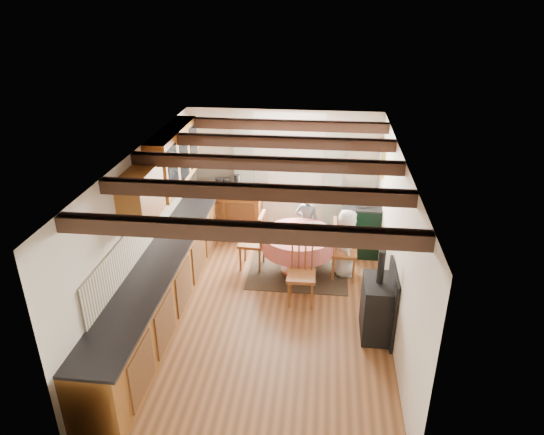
# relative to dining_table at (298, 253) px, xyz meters

# --- Properties ---
(floor) EXTENTS (3.60, 5.50, 0.00)m
(floor) POSITION_rel_dining_table_xyz_m (-0.41, -1.11, -0.37)
(floor) COLOR #965D34
(floor) RESTS_ON ground
(ceiling) EXTENTS (3.60, 5.50, 0.00)m
(ceiling) POSITION_rel_dining_table_xyz_m (-0.41, -1.11, 2.03)
(ceiling) COLOR white
(ceiling) RESTS_ON ground
(wall_back) EXTENTS (3.60, 0.00, 2.40)m
(wall_back) POSITION_rel_dining_table_xyz_m (-0.41, 1.64, 0.83)
(wall_back) COLOR silver
(wall_back) RESTS_ON ground
(wall_front) EXTENTS (3.60, 0.00, 2.40)m
(wall_front) POSITION_rel_dining_table_xyz_m (-0.41, -3.86, 0.83)
(wall_front) COLOR silver
(wall_front) RESTS_ON ground
(wall_left) EXTENTS (0.00, 5.50, 2.40)m
(wall_left) POSITION_rel_dining_table_xyz_m (-2.21, -1.11, 0.83)
(wall_left) COLOR silver
(wall_left) RESTS_ON ground
(wall_right) EXTENTS (0.00, 5.50, 2.40)m
(wall_right) POSITION_rel_dining_table_xyz_m (1.39, -1.11, 0.83)
(wall_right) COLOR silver
(wall_right) RESTS_ON ground
(beam_a) EXTENTS (3.60, 0.16, 0.16)m
(beam_a) POSITION_rel_dining_table_xyz_m (-0.41, -3.11, 1.94)
(beam_a) COLOR #301F19
(beam_a) RESTS_ON ceiling
(beam_b) EXTENTS (3.60, 0.16, 0.16)m
(beam_b) POSITION_rel_dining_table_xyz_m (-0.41, -2.11, 1.94)
(beam_b) COLOR #301F19
(beam_b) RESTS_ON ceiling
(beam_c) EXTENTS (3.60, 0.16, 0.16)m
(beam_c) POSITION_rel_dining_table_xyz_m (-0.41, -1.11, 1.94)
(beam_c) COLOR #301F19
(beam_c) RESTS_ON ceiling
(beam_d) EXTENTS (3.60, 0.16, 0.16)m
(beam_d) POSITION_rel_dining_table_xyz_m (-0.41, -0.11, 1.94)
(beam_d) COLOR #301F19
(beam_d) RESTS_ON ceiling
(beam_e) EXTENTS (3.60, 0.16, 0.16)m
(beam_e) POSITION_rel_dining_table_xyz_m (-0.41, 0.89, 1.94)
(beam_e) COLOR #301F19
(beam_e) RESTS_ON ceiling
(splash_left) EXTENTS (0.02, 4.50, 0.55)m
(splash_left) POSITION_rel_dining_table_xyz_m (-2.19, -0.81, 0.83)
(splash_left) COLOR beige
(splash_left) RESTS_ON wall_left
(splash_back) EXTENTS (1.40, 0.02, 0.55)m
(splash_back) POSITION_rel_dining_table_xyz_m (-1.41, 1.62, 0.83)
(splash_back) COLOR beige
(splash_back) RESTS_ON wall_back
(base_cabinet_left) EXTENTS (0.60, 5.30, 0.88)m
(base_cabinet_left) POSITION_rel_dining_table_xyz_m (-1.91, -1.11, 0.07)
(base_cabinet_left) COLOR brown
(base_cabinet_left) RESTS_ON floor
(base_cabinet_back) EXTENTS (1.30, 0.60, 0.88)m
(base_cabinet_back) POSITION_rel_dining_table_xyz_m (-1.46, 1.34, 0.07)
(base_cabinet_back) COLOR brown
(base_cabinet_back) RESTS_ON floor
(worktop_left) EXTENTS (0.64, 5.30, 0.04)m
(worktop_left) POSITION_rel_dining_table_xyz_m (-1.89, -1.11, 0.53)
(worktop_left) COLOR black
(worktop_left) RESTS_ON base_cabinet_left
(worktop_back) EXTENTS (1.30, 0.64, 0.04)m
(worktop_back) POSITION_rel_dining_table_xyz_m (-1.46, 1.32, 0.53)
(worktop_back) COLOR black
(worktop_back) RESTS_ON base_cabinet_back
(wall_cabinet_glass) EXTENTS (0.34, 1.80, 0.90)m
(wall_cabinet_glass) POSITION_rel_dining_table_xyz_m (-2.04, 0.09, 1.58)
(wall_cabinet_glass) COLOR brown
(wall_cabinet_glass) RESTS_ON wall_left
(wall_cabinet_solid) EXTENTS (0.34, 0.90, 0.70)m
(wall_cabinet_solid) POSITION_rel_dining_table_xyz_m (-2.04, -1.41, 1.53)
(wall_cabinet_solid) COLOR brown
(wall_cabinet_solid) RESTS_ON wall_left
(window_frame) EXTENTS (1.34, 0.03, 1.54)m
(window_frame) POSITION_rel_dining_table_xyz_m (-0.31, 1.62, 1.23)
(window_frame) COLOR white
(window_frame) RESTS_ON wall_back
(window_pane) EXTENTS (1.20, 0.01, 1.40)m
(window_pane) POSITION_rel_dining_table_xyz_m (-0.31, 1.63, 1.23)
(window_pane) COLOR white
(window_pane) RESTS_ON wall_back
(curtain_left) EXTENTS (0.35, 0.10, 2.10)m
(curtain_left) POSITION_rel_dining_table_xyz_m (-1.16, 1.54, 0.73)
(curtain_left) COLOR #A3A3A3
(curtain_left) RESTS_ON wall_back
(curtain_right) EXTENTS (0.35, 0.10, 2.10)m
(curtain_right) POSITION_rel_dining_table_xyz_m (0.54, 1.54, 0.73)
(curtain_right) COLOR #A3A3A3
(curtain_right) RESTS_ON wall_back
(curtain_rod) EXTENTS (2.00, 0.03, 0.03)m
(curtain_rod) POSITION_rel_dining_table_xyz_m (-0.31, 1.54, 1.83)
(curtain_rod) COLOR black
(curtain_rod) RESTS_ON wall_back
(wall_picture) EXTENTS (0.04, 0.50, 0.60)m
(wall_picture) POSITION_rel_dining_table_xyz_m (1.36, 1.19, 1.33)
(wall_picture) COLOR gold
(wall_picture) RESTS_ON wall_right
(wall_plate) EXTENTS (0.30, 0.02, 0.30)m
(wall_plate) POSITION_rel_dining_table_xyz_m (0.64, 1.61, 1.33)
(wall_plate) COLOR silver
(wall_plate) RESTS_ON wall_back
(rug) EXTENTS (1.67, 1.30, 0.01)m
(rug) POSITION_rel_dining_table_xyz_m (0.00, 0.00, -0.36)
(rug) COLOR #3E321E
(rug) RESTS_ON floor
(dining_table) EXTENTS (1.22, 1.22, 0.74)m
(dining_table) POSITION_rel_dining_table_xyz_m (0.00, 0.00, 0.00)
(dining_table) COLOR #BA5763
(dining_table) RESTS_ON floor
(chair_near) EXTENTS (0.43, 0.45, 1.00)m
(chair_near) POSITION_rel_dining_table_xyz_m (0.10, -0.87, 0.13)
(chair_near) COLOR brown
(chair_near) RESTS_ON floor
(chair_left) EXTENTS (0.49, 0.47, 1.02)m
(chair_left) POSITION_rel_dining_table_xyz_m (-0.80, 0.09, 0.14)
(chair_left) COLOR brown
(chair_left) RESTS_ON floor
(chair_right) EXTENTS (0.47, 0.45, 1.02)m
(chair_right) POSITION_rel_dining_table_xyz_m (0.75, -0.06, 0.14)
(chair_right) COLOR brown
(chair_right) RESTS_ON floor
(aga_range) EXTENTS (0.68, 1.05, 0.97)m
(aga_range) POSITION_rel_dining_table_xyz_m (1.06, 1.05, 0.12)
(aga_range) COLOR black
(aga_range) RESTS_ON floor
(cast_iron_stove) EXTENTS (0.40, 0.66, 1.32)m
(cast_iron_stove) POSITION_rel_dining_table_xyz_m (1.17, -1.52, 0.29)
(cast_iron_stove) COLOR black
(cast_iron_stove) RESTS_ON floor
(child_far) EXTENTS (0.46, 0.33, 1.18)m
(child_far) POSITION_rel_dining_table_xyz_m (0.10, 0.73, 0.22)
(child_far) COLOR slate
(child_far) RESTS_ON floor
(child_right) EXTENTS (0.39, 0.58, 1.17)m
(child_right) POSITION_rel_dining_table_xyz_m (0.78, 0.03, 0.22)
(child_right) COLOR silver
(child_right) RESTS_ON floor
(bowl_a) EXTENTS (0.27, 0.27, 0.06)m
(bowl_a) POSITION_rel_dining_table_xyz_m (0.26, 0.24, 0.40)
(bowl_a) COLOR silver
(bowl_a) RESTS_ON dining_table
(bowl_b) EXTENTS (0.21, 0.21, 0.06)m
(bowl_b) POSITION_rel_dining_table_xyz_m (0.04, 0.05, 0.40)
(bowl_b) COLOR silver
(bowl_b) RESTS_ON dining_table
(cup) EXTENTS (0.12, 0.12, 0.10)m
(cup) POSITION_rel_dining_table_xyz_m (-0.01, 0.01, 0.42)
(cup) COLOR silver
(cup) RESTS_ON dining_table
(canister_tall) EXTENTS (0.13, 0.13, 0.23)m
(canister_tall) POSITION_rel_dining_table_xyz_m (-1.60, 1.32, 0.67)
(canister_tall) COLOR #262628
(canister_tall) RESTS_ON worktop_back
(canister_wide) EXTENTS (0.16, 0.16, 0.18)m
(canister_wide) POSITION_rel_dining_table_xyz_m (-1.48, 1.41, 0.64)
(canister_wide) COLOR #262628
(canister_wide) RESTS_ON worktop_back
(canister_slim) EXTENTS (0.11, 0.11, 0.31)m
(canister_slim) POSITION_rel_dining_table_xyz_m (-1.26, 1.33, 0.70)
(canister_slim) COLOR #262628
(canister_slim) RESTS_ON worktop_back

